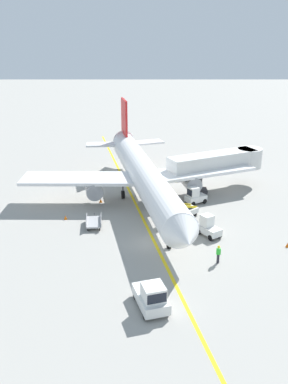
{
  "coord_description": "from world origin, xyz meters",
  "views": [
    {
      "loc": [
        -0.98,
        -36.02,
        18.89
      ],
      "look_at": [
        -0.97,
        7.14,
        2.5
      ],
      "focal_mm": 39.39,
      "sensor_mm": 36.0,
      "label": 1
    }
  ],
  "objects_px": {
    "baggage_tug_near_wing": "(195,196)",
    "baggage_tug_by_cargo_door": "(208,227)",
    "belt_loader_forward_hold": "(181,211)",
    "baggage_cart_loaded": "(94,222)",
    "safety_cone_nose_left": "(101,201)",
    "safety_cone_wingtip_left": "(65,217)",
    "safety_cone_nose_right": "(287,245)",
    "airliner": "(143,174)",
    "jet_bridge": "(222,162)",
    "pushback_tug": "(152,297)",
    "ground_crew_marshaller": "(218,254)"
  },
  "relations": [
    {
      "from": "pushback_tug",
      "to": "ground_crew_marshaller",
      "type": "bearing_deg",
      "value": 47.61
    },
    {
      "from": "jet_bridge",
      "to": "ground_crew_marshaller",
      "type": "xyz_separation_m",
      "value": [
        -3.38,
        -18.73,
        -2.63
      ]
    },
    {
      "from": "jet_bridge",
      "to": "safety_cone_nose_right",
      "type": "distance_m",
      "value": 16.55
    },
    {
      "from": "airliner",
      "to": "jet_bridge",
      "type": "relative_size",
      "value": 2.77
    },
    {
      "from": "safety_cone_nose_right",
      "to": "safety_cone_wingtip_left",
      "type": "xyz_separation_m",
      "value": [
        -21.96,
        6.25,
        0.0
      ]
    },
    {
      "from": "airliner",
      "to": "ground_crew_marshaller",
      "type": "bearing_deg",
      "value": -65.58
    },
    {
      "from": "belt_loader_forward_hold",
      "to": "safety_cone_nose_right",
      "type": "distance_m",
      "value": 11.57
    },
    {
      "from": "baggage_tug_by_cargo_door",
      "to": "baggage_cart_loaded",
      "type": "bearing_deg",
      "value": 169.27
    },
    {
      "from": "airliner",
      "to": "safety_cone_wingtip_left",
      "type": "xyz_separation_m",
      "value": [
        -8.37,
        -5.27,
        -3.2
      ]
    },
    {
      "from": "airliner",
      "to": "baggage_tug_near_wing",
      "type": "bearing_deg",
      "value": -7.53
    },
    {
      "from": "jet_bridge",
      "to": "baggage_tug_by_cargo_door",
      "type": "distance_m",
      "value": 14.07
    },
    {
      "from": "jet_bridge",
      "to": "belt_loader_forward_hold",
      "type": "distance_m",
      "value": 11.21
    },
    {
      "from": "airliner",
      "to": "ground_crew_marshaller",
      "type": "relative_size",
      "value": 20.66
    },
    {
      "from": "safety_cone_nose_right",
      "to": "baggage_tug_by_cargo_door",
      "type": "bearing_deg",
      "value": 161.28
    },
    {
      "from": "airliner",
      "to": "baggage_cart_loaded",
      "type": "relative_size",
      "value": 9.2
    },
    {
      "from": "baggage_cart_loaded",
      "to": "safety_cone_nose_left",
      "type": "relative_size",
      "value": 8.67
    },
    {
      "from": "jet_bridge",
      "to": "safety_cone_nose_left",
      "type": "relative_size",
      "value": 28.83
    },
    {
      "from": "baggage_tug_near_wing",
      "to": "safety_cone_nose_left",
      "type": "relative_size",
      "value": 6.2
    },
    {
      "from": "baggage_tug_near_wing",
      "to": "safety_cone_wingtip_left",
      "type": "height_order",
      "value": "baggage_tug_near_wing"
    },
    {
      "from": "ground_crew_marshaller",
      "to": "safety_cone_nose_left",
      "type": "relative_size",
      "value": 3.86
    },
    {
      "from": "jet_bridge",
      "to": "baggage_tug_near_wing",
      "type": "bearing_deg",
      "value": -127.31
    },
    {
      "from": "belt_loader_forward_hold",
      "to": "safety_cone_nose_left",
      "type": "bearing_deg",
      "value": 153.84
    },
    {
      "from": "safety_cone_wingtip_left",
      "to": "baggage_tug_near_wing",
      "type": "bearing_deg",
      "value": 17.19
    },
    {
      "from": "safety_cone_nose_left",
      "to": "safety_cone_nose_right",
      "type": "height_order",
      "value": "same"
    },
    {
      "from": "baggage_tug_near_wing",
      "to": "baggage_tug_by_cargo_door",
      "type": "distance_m",
      "value": 8.32
    },
    {
      "from": "baggage_tug_by_cargo_door",
      "to": "safety_cone_nose_left",
      "type": "height_order",
      "value": "baggage_tug_by_cargo_door"
    },
    {
      "from": "belt_loader_forward_hold",
      "to": "safety_cone_nose_left",
      "type": "xyz_separation_m",
      "value": [
        -9.17,
        4.5,
        -0.56
      ]
    },
    {
      "from": "safety_cone_nose_right",
      "to": "safety_cone_wingtip_left",
      "type": "height_order",
      "value": "same"
    },
    {
      "from": "belt_loader_forward_hold",
      "to": "baggage_tug_by_cargo_door",
      "type": "bearing_deg",
      "value": -60.91
    },
    {
      "from": "safety_cone_nose_left",
      "to": "safety_cone_wingtip_left",
      "type": "bearing_deg",
      "value": -124.35
    },
    {
      "from": "pushback_tug",
      "to": "safety_cone_nose_left",
      "type": "relative_size",
      "value": 9.08
    },
    {
      "from": "pushback_tug",
      "to": "baggage_tug_near_wing",
      "type": "height_order",
      "value": "pushback_tug"
    },
    {
      "from": "safety_cone_nose_right",
      "to": "safety_cone_nose_left",
      "type": "bearing_deg",
      "value": 149.16
    },
    {
      "from": "baggage_tug_by_cargo_door",
      "to": "ground_crew_marshaller",
      "type": "relative_size",
      "value": 1.6
    },
    {
      "from": "pushback_tug",
      "to": "baggage_cart_loaded",
      "type": "bearing_deg",
      "value": 112.35
    },
    {
      "from": "baggage_tug_near_wing",
      "to": "baggage_cart_loaded",
      "type": "bearing_deg",
      "value": -151.36
    },
    {
      "from": "jet_bridge",
      "to": "belt_loader_forward_hold",
      "type": "bearing_deg",
      "value": -122.38
    },
    {
      "from": "baggage_tug_near_wing",
      "to": "safety_cone_nose_right",
      "type": "bearing_deg",
      "value": -54.97
    },
    {
      "from": "belt_loader_forward_hold",
      "to": "baggage_cart_loaded",
      "type": "bearing_deg",
      "value": -167.7
    },
    {
      "from": "ground_crew_marshaller",
      "to": "safety_cone_wingtip_left",
      "type": "height_order",
      "value": "ground_crew_marshaller"
    },
    {
      "from": "baggage_tug_by_cargo_door",
      "to": "safety_cone_nose_right",
      "type": "xyz_separation_m",
      "value": [
        7.13,
        -2.41,
        -0.71
      ]
    },
    {
      "from": "airliner",
      "to": "baggage_cart_loaded",
      "type": "bearing_deg",
      "value": -126.47
    },
    {
      "from": "baggage_cart_loaded",
      "to": "safety_cone_wingtip_left",
      "type": "height_order",
      "value": "baggage_cart_loaded"
    },
    {
      "from": "safety_cone_nose_left",
      "to": "safety_cone_wingtip_left",
      "type": "relative_size",
      "value": 1.0
    },
    {
      "from": "baggage_tug_near_wing",
      "to": "baggage_tug_by_cargo_door",
      "type": "bearing_deg",
      "value": -87.3
    },
    {
      "from": "baggage_tug_near_wing",
      "to": "belt_loader_forward_hold",
      "type": "bearing_deg",
      "value": -115.44
    },
    {
      "from": "pushback_tug",
      "to": "safety_cone_wingtip_left",
      "type": "bearing_deg",
      "value": 119.93
    },
    {
      "from": "baggage_tug_by_cargo_door",
      "to": "safety_cone_nose_left",
      "type": "distance_m",
      "value": 14.45
    },
    {
      "from": "pushback_tug",
      "to": "jet_bridge",
      "type": "bearing_deg",
      "value": 69.76
    },
    {
      "from": "baggage_cart_loaded",
      "to": "safety_cone_nose_left",
      "type": "height_order",
      "value": "baggage_cart_loaded"
    }
  ]
}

